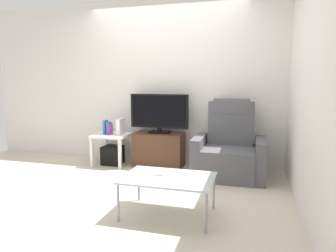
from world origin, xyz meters
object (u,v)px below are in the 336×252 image
Objects in this scene: side_table at (112,139)px; recliner_armchair at (229,150)px; book_leftmost at (106,127)px; tv_stand at (159,149)px; coffee_table at (168,179)px; book_rightmost at (110,129)px; cell_phone at (159,173)px; book_middle at (109,128)px; television at (159,113)px; subwoofer_box at (113,155)px; game_console at (120,127)px.

recliner_armchair is at bearing -4.09° from side_table.
recliner_armchair is 1.98m from book_leftmost.
tv_stand is 1.79m from coffee_table.
book_rightmost is at bearing -170.75° from tv_stand.
book_leftmost is (-1.96, 0.11, 0.23)m from recliner_armchair.
tv_stand is at bearing 83.85° from cell_phone.
book_middle is 0.03m from book_rightmost.
tv_stand is 0.72× the size of recliner_armchair.
side_table is 2.74× the size of book_middle.
tv_stand is 0.86× the size of coffee_table.
book_leftmost is at bearing -170.36° from television.
side_table is at bearing 180.00° from subwoofer_box.
cell_phone is at bearing -107.94° from recliner_armchair.
subwoofer_box is (-0.75, -0.11, -0.12)m from tv_stand.
game_console is at bearing -178.64° from recliner_armchair.
subwoofer_box is 0.49m from game_console.
subwoofer_box is at bearing 11.31° from book_leftmost.
recliner_armchair is 1.74m from game_console.
recliner_armchair is 1.87m from side_table.
tv_stand is 0.84× the size of television.
book_leftmost is at bearing -168.69° from subwoofer_box.
recliner_armchair is 1.88m from subwoofer_box.
book_rightmost is at bearing -136.07° from subwoofer_box.
book_rightmost is at bearing -177.31° from recliner_armchair.
coffee_table is at bearing -48.91° from subwoofer_box.
recliner_armchair is 3.67× the size of subwoofer_box.
coffee_table is (1.37, -1.57, 0.22)m from subwoofer_box.
subwoofer_box is at bearing -171.99° from tv_stand.
book_leftmost reaches higher than side_table.
tv_stand is 3.10× the size of game_console.
tv_stand is at bearing 110.21° from coffee_table.
cell_phone is at bearing -73.00° from television.
book_rightmost is (0.02, 0.00, -0.01)m from book_middle.
side_table is 0.25m from game_console.
recliner_armchair reaches higher than book_leftmost.
cell_phone is at bearing -50.19° from side_table.
book_leftmost is 1.50× the size of cell_phone.
book_middle reaches higher than subwoofer_box.
coffee_table is 0.14m from cell_phone.
subwoofer_box is at bearing 0.00° from side_table.
recliner_armchair is at bearing -3.43° from book_rightmost.
cell_phone is (1.25, -1.50, 0.25)m from subwoofer_box.
tv_stand reaches higher than subwoofer_box.
coffee_table is (0.62, -1.70, -0.48)m from television.
recliner_armchair is at bearing -4.76° from game_console.
recliner_armchair is 6.22× the size of book_rightmost.
television is 5.34× the size of book_rightmost.
book_leftmost reaches higher than book_rightmost.
television is at bearing 90.00° from tv_stand.
book_middle is 1.31× the size of cell_phone.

